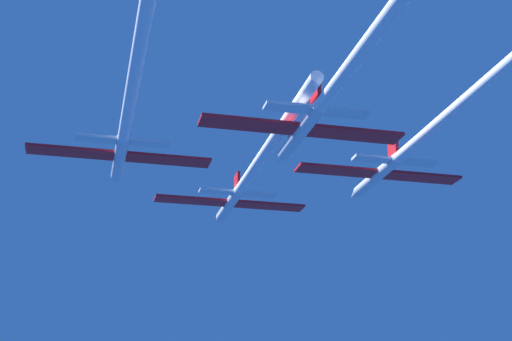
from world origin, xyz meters
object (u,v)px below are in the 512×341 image
(jet_left_wing, at_px, (128,112))
(jet_slot, at_px, (339,81))
(jet_lead, at_px, (247,178))
(jet_right_wing, at_px, (412,146))

(jet_left_wing, relative_size, jet_slot, 1.07)
(jet_lead, relative_size, jet_slot, 0.99)
(jet_left_wing, height_order, jet_right_wing, jet_left_wing)
(jet_lead, height_order, jet_left_wing, jet_lead)
(jet_left_wing, bearing_deg, jet_right_wing, 2.96)
(jet_right_wing, height_order, jet_slot, jet_right_wing)
(jet_right_wing, xyz_separation_m, jet_slot, (-11.25, -12.34, -1.06))
(jet_right_wing, bearing_deg, jet_left_wing, -177.04)
(jet_slot, bearing_deg, jet_right_wing, 47.62)
(jet_lead, distance_m, jet_left_wing, 18.54)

